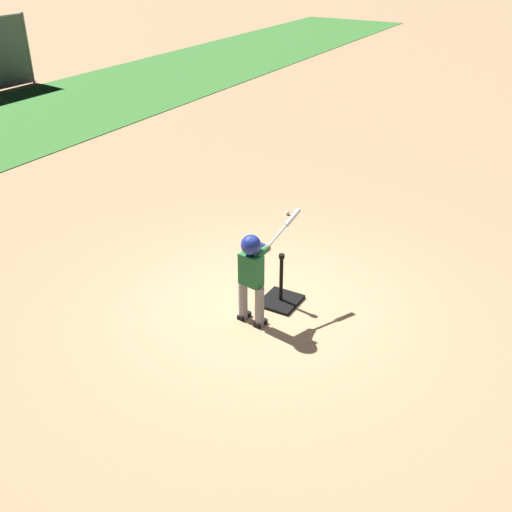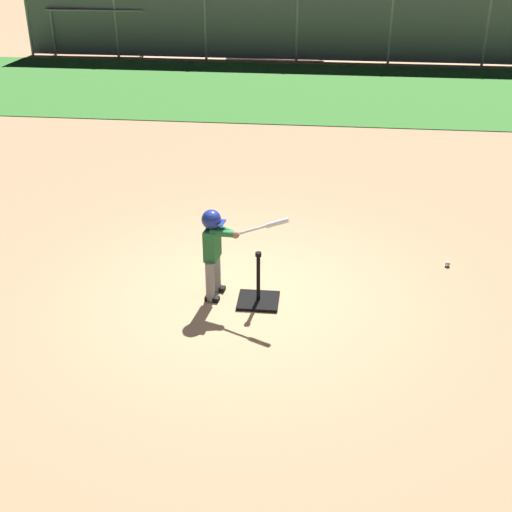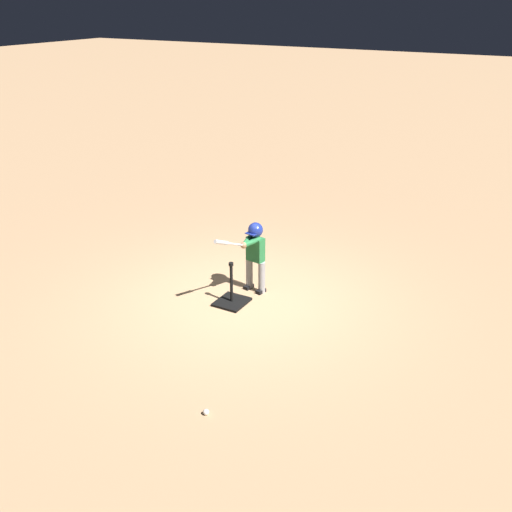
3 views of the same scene
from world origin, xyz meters
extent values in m
plane|color=tan|center=(0.00, 0.00, 0.00)|extent=(90.00, 90.00, 0.00)
cube|color=white|center=(0.19, -0.13, 0.01)|extent=(0.46, 0.46, 0.02)
cube|color=black|center=(0.19, -0.13, 0.02)|extent=(0.52, 0.47, 0.04)
cylinder|color=black|center=(0.19, -0.13, 0.35)|extent=(0.05, 0.05, 0.62)
cylinder|color=black|center=(0.19, -0.13, 0.69)|extent=(0.08, 0.08, 0.05)
cylinder|color=gray|center=(-0.38, 0.10, 0.27)|extent=(0.13, 0.13, 0.55)
cube|color=black|center=(-0.36, 0.10, 0.03)|extent=(0.19, 0.12, 0.06)
cylinder|color=gray|center=(-0.42, -0.15, 0.27)|extent=(0.13, 0.13, 0.55)
cube|color=black|center=(-0.40, -0.16, 0.03)|extent=(0.19, 0.12, 0.06)
cube|color=#236B38|center=(-0.40, -0.03, 0.75)|extent=(0.20, 0.31, 0.40)
sphere|color=#936B4C|center=(-0.40, -0.03, 1.07)|extent=(0.21, 0.21, 0.21)
sphere|color=navy|center=(-0.40, -0.03, 1.08)|extent=(0.24, 0.24, 0.24)
cube|color=navy|center=(-0.30, -0.04, 1.05)|extent=(0.15, 0.20, 0.01)
cylinder|color=#236B38|center=(-0.24, 0.00, 0.93)|extent=(0.33, 0.22, 0.12)
cylinder|color=#236B38|center=(-0.25, -0.09, 0.93)|extent=(0.33, 0.13, 0.12)
sphere|color=#936B4C|center=(-0.10, -0.07, 0.91)|extent=(0.10, 0.10, 0.10)
cylinder|color=silver|center=(0.22, -0.12, 1.05)|extent=(0.65, 0.13, 0.30)
cylinder|color=silver|center=(0.42, -0.15, 1.14)|extent=(0.30, 0.11, 0.17)
cylinder|color=black|center=(-0.12, -0.07, 0.91)|extent=(0.04, 0.05, 0.05)
sphere|color=white|center=(2.70, 1.06, 0.04)|extent=(0.07, 0.07, 0.07)
camera|label=1|loc=(-5.73, -3.15, 4.28)|focal=42.00mm
camera|label=2|loc=(0.93, -7.76, 4.81)|focal=50.00mm
camera|label=3|loc=(7.39, 4.38, 4.57)|focal=42.00mm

